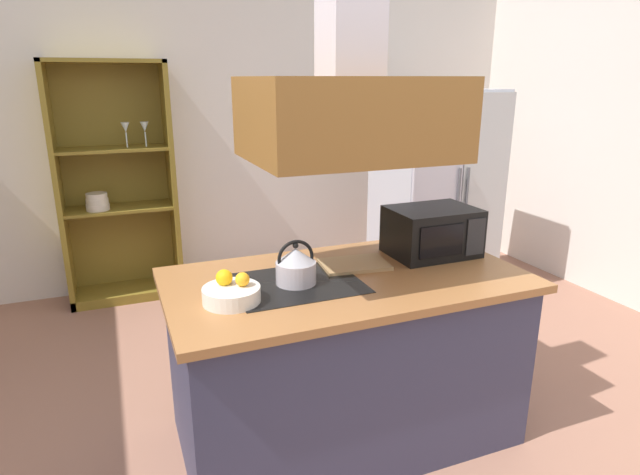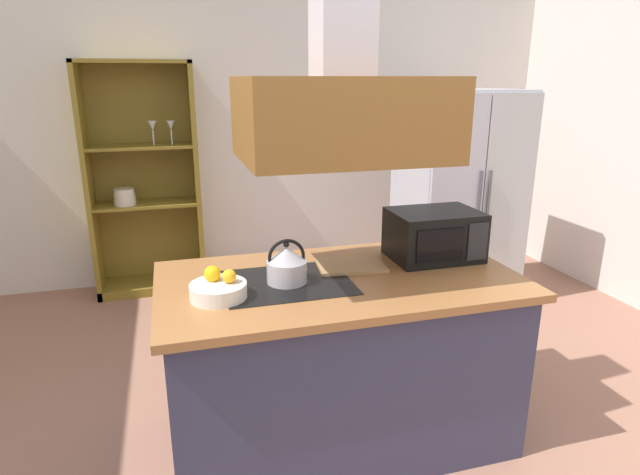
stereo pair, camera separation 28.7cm
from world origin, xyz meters
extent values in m
cube|color=silver|center=(0.00, 3.00, 1.35)|extent=(6.00, 0.12, 2.70)
cube|color=#34354F|center=(0.07, 0.34, 0.43)|extent=(1.67, 0.87, 0.86)
cube|color=#996235|center=(0.07, 0.34, 0.88)|extent=(1.75, 0.95, 0.04)
cube|color=black|center=(-0.19, 0.34, 0.90)|extent=(0.60, 0.48, 0.00)
cube|color=brown|center=(0.07, 0.34, 1.66)|extent=(0.90, 0.70, 0.36)
cube|color=#B5B8C5|center=(1.62, 1.92, 0.87)|extent=(0.90, 0.72, 1.75)
cube|color=#B9B5C3|center=(1.39, 1.54, 0.87)|extent=(0.44, 0.03, 1.71)
cube|color=#B7BBBC|center=(1.84, 1.54, 0.87)|extent=(0.44, 0.03, 1.71)
cylinder|color=#4C4C51|center=(1.58, 1.51, 0.96)|extent=(0.02, 0.02, 0.40)
cylinder|color=#4C4C51|center=(1.66, 1.51, 0.96)|extent=(0.02, 0.02, 0.40)
cube|color=olive|center=(-1.35, 2.74, 0.99)|extent=(0.04, 0.40, 1.97)
cube|color=olive|center=(-0.47, 2.74, 0.99)|extent=(0.04, 0.40, 1.97)
cube|color=olive|center=(-0.91, 2.74, 1.96)|extent=(0.92, 0.40, 0.03)
cube|color=olive|center=(-0.91, 2.74, 0.04)|extent=(0.92, 0.40, 0.08)
cube|color=olive|center=(-0.91, 2.93, 0.99)|extent=(0.92, 0.02, 1.97)
cube|color=olive|center=(-0.91, 2.74, 0.79)|extent=(0.84, 0.36, 0.02)
cube|color=olive|center=(-0.91, 2.74, 1.28)|extent=(0.84, 0.36, 0.02)
cylinder|color=beige|center=(-1.07, 2.69, 0.83)|extent=(0.18, 0.18, 0.05)
cylinder|color=beige|center=(-1.07, 2.69, 0.87)|extent=(0.17, 0.17, 0.05)
cylinder|color=beige|center=(-1.07, 2.69, 0.92)|extent=(0.16, 0.16, 0.05)
cylinder|color=silver|center=(-0.80, 2.70, 1.35)|extent=(0.01, 0.01, 0.12)
cone|color=silver|center=(-0.80, 2.70, 1.45)|extent=(0.07, 0.07, 0.08)
cylinder|color=silver|center=(-0.65, 2.70, 1.35)|extent=(0.01, 0.01, 0.12)
cone|color=silver|center=(-0.65, 2.70, 1.45)|extent=(0.07, 0.07, 0.08)
cylinder|color=#BEB4BD|center=(-0.19, 0.34, 0.96)|extent=(0.19, 0.19, 0.10)
cone|color=#B3B6C3|center=(-0.19, 0.34, 1.04)|extent=(0.18, 0.18, 0.07)
sphere|color=black|center=(-0.19, 0.34, 1.09)|extent=(0.03, 0.03, 0.03)
torus|color=black|center=(-0.19, 0.34, 1.03)|extent=(0.18, 0.02, 0.18)
cube|color=#A78151|center=(0.17, 0.46, 0.91)|extent=(0.36, 0.27, 0.02)
cube|color=black|center=(0.64, 0.48, 1.03)|extent=(0.46, 0.34, 0.26)
cube|color=black|center=(0.59, 0.30, 1.03)|extent=(0.26, 0.01, 0.17)
cube|color=#262628|center=(0.80, 0.30, 1.03)|extent=(0.11, 0.01, 0.20)
cylinder|color=silver|center=(-0.52, 0.24, 0.94)|extent=(0.25, 0.25, 0.07)
sphere|color=#FEA71C|center=(-0.47, 0.23, 1.00)|extent=(0.06, 0.06, 0.06)
sphere|color=#F2B011|center=(-0.54, 0.28, 1.00)|extent=(0.07, 0.07, 0.07)
camera|label=1|loc=(-0.95, -1.87, 1.83)|focal=29.69mm
camera|label=2|loc=(-0.68, -1.96, 1.83)|focal=29.69mm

